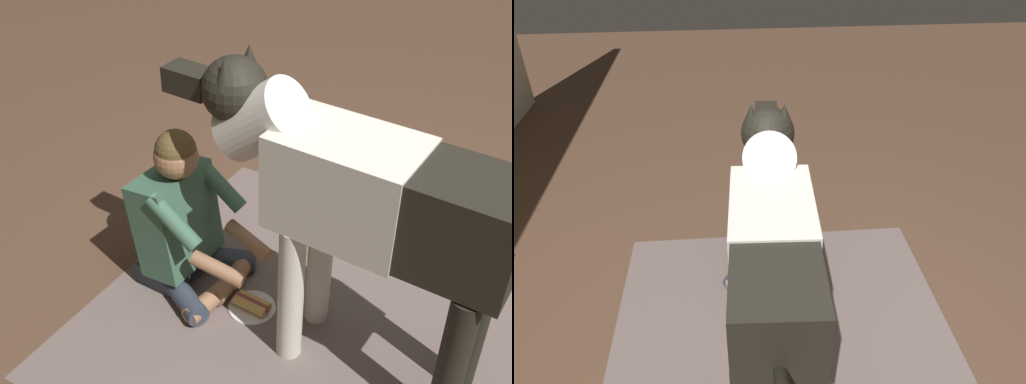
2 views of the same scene
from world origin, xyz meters
TOP-DOWN VIEW (x-y plane):
  - ground_plane at (0.00, 0.00)m, footprint 13.57×13.57m
  - area_rug at (0.15, 0.21)m, footprint 2.11×1.98m
  - person_sitting_on_floor at (0.89, 0.26)m, footprint 0.65×0.58m
  - large_dog at (-0.00, 0.30)m, footprint 1.72×0.41m
  - hot_dog_on_plate at (0.49, 0.28)m, footprint 0.23×0.23m

SIDE VIEW (x-z plane):
  - ground_plane at x=0.00m, z-range 0.00..0.00m
  - area_rug at x=0.15m, z-range 0.00..0.01m
  - hot_dog_on_plate at x=0.49m, z-range -0.01..0.06m
  - person_sitting_on_floor at x=0.89m, z-range -0.08..0.79m
  - large_dog at x=0.00m, z-range 0.20..1.53m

